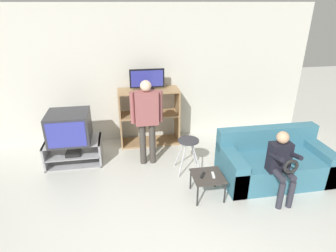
% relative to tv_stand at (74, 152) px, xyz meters
% --- Properties ---
extents(wall_back, '(6.40, 0.06, 2.60)m').
position_rel_tv_stand_xyz_m(wall_back, '(1.46, 0.84, 1.09)').
color(wall_back, beige).
rests_on(wall_back, ground_plane).
extents(tv_stand, '(0.94, 0.54, 0.43)m').
position_rel_tv_stand_xyz_m(tv_stand, '(0.00, 0.00, 0.00)').
color(tv_stand, '#939399').
rests_on(tv_stand, ground_plane).
extents(television_main, '(0.68, 0.63, 0.51)m').
position_rel_tv_stand_xyz_m(television_main, '(-0.02, -0.00, 0.47)').
color(television_main, '#2D2D33').
rests_on(television_main, tv_stand).
extents(media_shelf, '(1.15, 0.45, 1.10)m').
position_rel_tv_stand_xyz_m(media_shelf, '(1.38, 0.54, 0.35)').
color(media_shelf, '#9E7A51').
rests_on(media_shelf, ground_plane).
extents(television_flat, '(0.64, 0.20, 0.39)m').
position_rel_tv_stand_xyz_m(television_flat, '(1.37, 0.56, 1.07)').
color(television_flat, black).
rests_on(television_flat, media_shelf).
extents(folding_stool, '(0.41, 0.38, 0.58)m').
position_rel_tv_stand_xyz_m(folding_stool, '(1.90, -0.60, 0.26)').
color(folding_stool, '#B7B7BC').
rests_on(folding_stool, ground_plane).
extents(snack_table, '(0.44, 0.44, 0.35)m').
position_rel_tv_stand_xyz_m(snack_table, '(2.02, -1.29, 0.10)').
color(snack_table, '#38332D').
rests_on(snack_table, ground_plane).
extents(remote_control_black, '(0.10, 0.14, 0.02)m').
position_rel_tv_stand_xyz_m(remote_control_black, '(1.94, -1.28, 0.15)').
color(remote_control_black, black).
rests_on(remote_control_black, snack_table).
extents(remote_control_white, '(0.06, 0.15, 0.02)m').
position_rel_tv_stand_xyz_m(remote_control_white, '(2.09, -1.31, 0.15)').
color(remote_control_white, silver).
rests_on(remote_control_white, snack_table).
extents(couch, '(1.67, 0.86, 0.76)m').
position_rel_tv_stand_xyz_m(couch, '(3.19, -1.01, 0.06)').
color(couch, teal).
rests_on(couch, ground_plane).
extents(person_standing_adult, '(0.53, 0.20, 1.49)m').
position_rel_tv_stand_xyz_m(person_standing_adult, '(1.27, -0.23, 0.68)').
color(person_standing_adult, '#3D3833').
rests_on(person_standing_adult, ground_plane).
extents(person_seated_child, '(0.33, 0.43, 1.02)m').
position_rel_tv_stand_xyz_m(person_seated_child, '(2.99, -1.50, 0.38)').
color(person_seated_child, '#2D2D38').
rests_on(person_seated_child, ground_plane).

